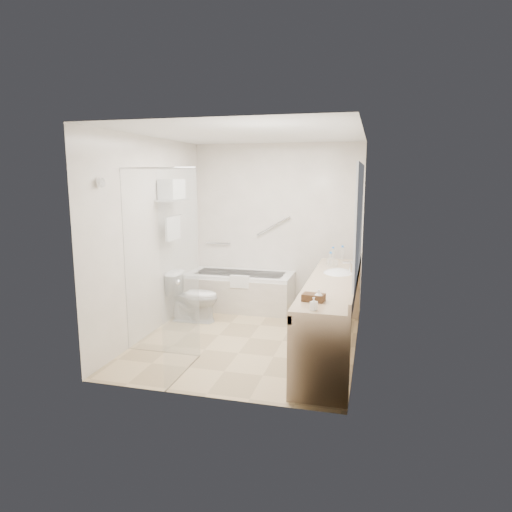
% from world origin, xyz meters
% --- Properties ---
extents(floor, '(3.20, 3.20, 0.00)m').
position_xyz_m(floor, '(0.00, 0.00, 0.00)').
color(floor, tan).
rests_on(floor, ground).
extents(ceiling, '(2.60, 3.20, 0.10)m').
position_xyz_m(ceiling, '(0.00, 0.00, 2.50)').
color(ceiling, silver).
rests_on(ceiling, wall_back).
extents(wall_back, '(2.60, 0.10, 2.50)m').
position_xyz_m(wall_back, '(0.00, 1.60, 1.25)').
color(wall_back, silver).
rests_on(wall_back, ground).
extents(wall_front, '(2.60, 0.10, 2.50)m').
position_xyz_m(wall_front, '(0.00, -1.60, 1.25)').
color(wall_front, silver).
rests_on(wall_front, ground).
extents(wall_left, '(0.10, 3.20, 2.50)m').
position_xyz_m(wall_left, '(-1.30, 0.00, 1.25)').
color(wall_left, silver).
rests_on(wall_left, ground).
extents(wall_right, '(0.10, 3.20, 2.50)m').
position_xyz_m(wall_right, '(1.30, 0.00, 1.25)').
color(wall_right, silver).
rests_on(wall_right, ground).
extents(bathtub, '(1.60, 0.73, 0.59)m').
position_xyz_m(bathtub, '(-0.50, 1.24, 0.28)').
color(bathtub, white).
rests_on(bathtub, floor).
extents(grab_bar_short, '(0.40, 0.03, 0.03)m').
position_xyz_m(grab_bar_short, '(-0.95, 1.56, 0.95)').
color(grab_bar_short, silver).
rests_on(grab_bar_short, wall_back).
extents(grab_bar_long, '(0.53, 0.03, 0.33)m').
position_xyz_m(grab_bar_long, '(-0.05, 1.56, 1.25)').
color(grab_bar_long, silver).
rests_on(grab_bar_long, wall_back).
extents(shower_enclosure, '(0.96, 0.91, 2.11)m').
position_xyz_m(shower_enclosure, '(-0.63, -0.93, 1.07)').
color(shower_enclosure, silver).
rests_on(shower_enclosure, floor).
extents(towel_shelf, '(0.24, 0.55, 0.81)m').
position_xyz_m(towel_shelf, '(-1.17, 0.35, 1.75)').
color(towel_shelf, silver).
rests_on(towel_shelf, wall_left).
extents(vanity_counter, '(0.55, 2.70, 0.95)m').
position_xyz_m(vanity_counter, '(1.02, -0.15, 0.64)').
color(vanity_counter, tan).
rests_on(vanity_counter, floor).
extents(sink, '(0.40, 0.52, 0.14)m').
position_xyz_m(sink, '(1.05, 0.25, 0.82)').
color(sink, white).
rests_on(sink, vanity_counter).
extents(faucet, '(0.03, 0.03, 0.14)m').
position_xyz_m(faucet, '(1.20, 0.25, 0.93)').
color(faucet, silver).
rests_on(faucet, vanity_counter).
extents(mirror, '(0.02, 2.00, 1.20)m').
position_xyz_m(mirror, '(1.29, -0.15, 1.55)').
color(mirror, '#B7BDC5').
rests_on(mirror, wall_right).
extents(hairdryer_unit, '(0.08, 0.10, 0.18)m').
position_xyz_m(hairdryer_unit, '(1.25, 1.05, 1.45)').
color(hairdryer_unit, white).
rests_on(hairdryer_unit, wall_right).
extents(toilet, '(0.73, 0.44, 0.69)m').
position_xyz_m(toilet, '(-0.95, 0.48, 0.34)').
color(toilet, white).
rests_on(toilet, floor).
extents(amenity_basket, '(0.22, 0.16, 0.07)m').
position_xyz_m(amenity_basket, '(0.93, -1.10, 0.88)').
color(amenity_basket, '#4C301B').
rests_on(amenity_basket, vanity_counter).
extents(soap_bottle_a, '(0.10, 0.13, 0.05)m').
position_xyz_m(soap_bottle_a, '(0.97, -1.40, 0.88)').
color(soap_bottle_a, white).
rests_on(soap_bottle_a, vanity_counter).
extents(soap_bottle_b, '(0.11, 0.13, 0.09)m').
position_xyz_m(soap_bottle_b, '(0.98, -1.13, 0.90)').
color(soap_bottle_b, white).
rests_on(soap_bottle_b, vanity_counter).
extents(water_bottle_left, '(0.06, 0.06, 0.20)m').
position_xyz_m(water_bottle_left, '(0.93, 0.60, 0.94)').
color(water_bottle_left, silver).
rests_on(water_bottle_left, vanity_counter).
extents(water_bottle_mid, '(0.06, 0.06, 0.19)m').
position_xyz_m(water_bottle_mid, '(0.91, 1.10, 0.93)').
color(water_bottle_mid, silver).
rests_on(water_bottle_mid, vanity_counter).
extents(water_bottle_right, '(0.06, 0.06, 0.21)m').
position_xyz_m(water_bottle_right, '(1.04, 1.10, 0.94)').
color(water_bottle_right, silver).
rests_on(water_bottle_right, vanity_counter).
extents(drinking_glass_near, '(0.07, 0.07, 0.08)m').
position_xyz_m(drinking_glass_near, '(0.89, 0.71, 0.89)').
color(drinking_glass_near, silver).
rests_on(drinking_glass_near, vanity_counter).
extents(drinking_glass_far, '(0.07, 0.07, 0.09)m').
position_xyz_m(drinking_glass_far, '(0.99, 0.62, 0.89)').
color(drinking_glass_far, silver).
rests_on(drinking_glass_far, vanity_counter).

